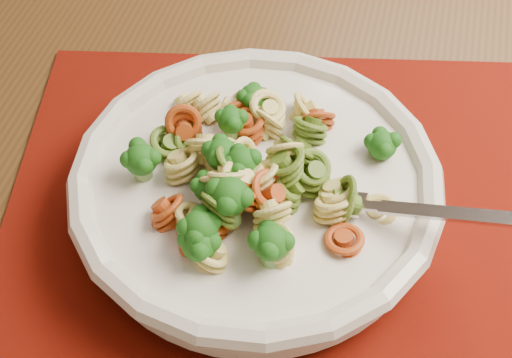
{
  "coord_description": "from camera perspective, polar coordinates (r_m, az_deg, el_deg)",
  "views": [
    {
      "loc": [
        -0.72,
        -0.81,
        1.18
      ],
      "look_at": [
        -0.71,
        -0.48,
        0.77
      ],
      "focal_mm": 50.0,
      "sensor_mm": 36.0,
      "label": 1
    }
  ],
  "objects": [
    {
      "name": "fork",
      "position": [
        0.51,
        7.28,
        -1.97
      ],
      "size": [
        0.18,
        0.1,
        0.08
      ],
      "primitive_type": null,
      "rotation": [
        0.0,
        -0.35,
        -0.45
      ],
      "color": "silver",
      "rests_on": "pasta_bowl"
    },
    {
      "name": "dining_table",
      "position": [
        0.69,
        4.92,
        -1.34
      ],
      "size": [
        1.67,
        1.32,
        0.73
      ],
      "rotation": [
        0.0,
        0.0,
        -0.29
      ],
      "color": "#492F14",
      "rests_on": "ground"
    },
    {
      "name": "pasta_bowl",
      "position": [
        0.53,
        -0.0,
        -0.59
      ],
      "size": [
        0.28,
        0.28,
        0.05
      ],
      "color": "beige",
      "rests_on": "placemat"
    },
    {
      "name": "placemat",
      "position": [
        0.57,
        2.16,
        -1.62
      ],
      "size": [
        0.46,
        0.37,
        0.0
      ],
      "primitive_type": "cube",
      "rotation": [
        0.0,
        0.0,
        -0.08
      ],
      "color": "#630F04",
      "rests_on": "dining_table"
    },
    {
      "name": "pasta_broccoli_heap",
      "position": [
        0.52,
        0.0,
        0.41
      ],
      "size": [
        0.24,
        0.24,
        0.06
      ],
      "primitive_type": null,
      "color": "#D4BB68",
      "rests_on": "pasta_bowl"
    }
  ]
}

